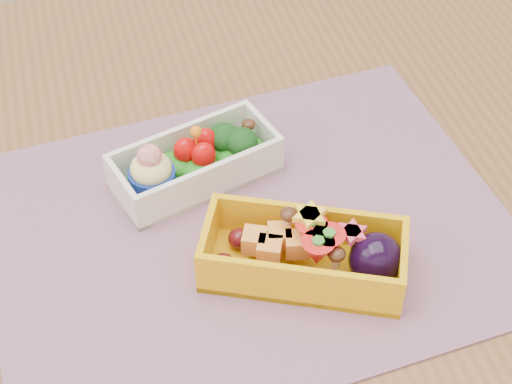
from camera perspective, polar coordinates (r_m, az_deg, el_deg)
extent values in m
cube|color=brown|center=(0.74, -2.15, -2.67)|extent=(1.20, 0.80, 0.04)
cylinder|color=brown|center=(1.40, 16.83, 1.36)|extent=(0.06, 0.06, 0.71)
cube|color=gray|center=(0.71, -0.48, -2.58)|extent=(0.47, 0.38, 0.00)
cube|color=white|center=(0.74, -4.21, 2.01)|extent=(0.16, 0.10, 0.04)
ellipsoid|color=green|center=(0.75, -4.19, 1.69)|extent=(0.15, 0.09, 0.02)
cylinder|color=navy|center=(0.73, -7.14, 0.67)|extent=(0.04, 0.04, 0.03)
sphere|color=red|center=(0.71, -7.37, 2.48)|extent=(0.02, 0.02, 0.02)
ellipsoid|color=#C30807|center=(0.74, -4.87, 2.84)|extent=(0.02, 0.02, 0.03)
ellipsoid|color=#C30807|center=(0.73, -3.64, 2.51)|extent=(0.02, 0.02, 0.03)
ellipsoid|color=#C30807|center=(0.75, -3.52, 3.49)|extent=(0.02, 0.02, 0.03)
sphere|color=orange|center=(0.72, -4.18, 4.18)|extent=(0.01, 0.01, 0.01)
ellipsoid|color=black|center=(0.75, -2.23, 3.80)|extent=(0.03, 0.03, 0.02)
ellipsoid|color=black|center=(0.75, -0.99, 3.48)|extent=(0.03, 0.03, 0.02)
ellipsoid|color=#3F2111|center=(0.76, -0.52, 4.68)|extent=(0.01, 0.01, 0.01)
cube|color=#EBAA0C|center=(0.67, 3.29, -4.32)|extent=(0.18, 0.13, 0.04)
ellipsoid|color=#520F13|center=(0.67, 0.38, -4.62)|extent=(0.10, 0.07, 0.02)
cube|color=orange|center=(0.66, 1.31, -3.48)|extent=(0.05, 0.05, 0.02)
cone|color=red|center=(0.66, 3.78, -2.90)|extent=(0.04, 0.04, 0.03)
cone|color=red|center=(0.65, 5.01, -3.68)|extent=(0.04, 0.04, 0.03)
cone|color=red|center=(0.65, 4.25, -4.22)|extent=(0.04, 0.04, 0.03)
cylinder|color=yellow|center=(0.65, 3.73, -1.62)|extent=(0.03, 0.03, 0.01)
cylinder|color=#E53F5B|center=(0.65, 6.63, -2.80)|extent=(0.03, 0.03, 0.01)
ellipsoid|color=#3F2111|center=(0.67, 2.22, -2.45)|extent=(0.01, 0.01, 0.01)
ellipsoid|color=#3F2111|center=(0.65, 5.55, -4.73)|extent=(0.01, 0.01, 0.01)
ellipsoid|color=black|center=(0.66, 8.25, -4.61)|extent=(0.04, 0.04, 0.05)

